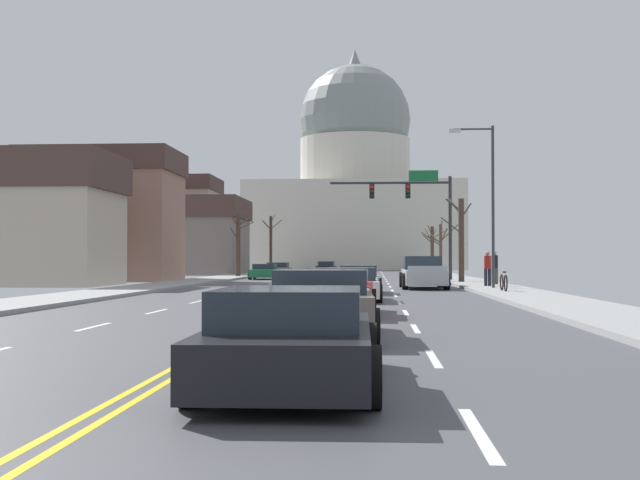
% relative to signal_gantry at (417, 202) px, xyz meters
% --- Properties ---
extents(ground, '(20.00, 180.00, 0.20)m').
position_rel_signal_gantry_xyz_m(ground, '(-5.43, -16.77, -5.17)').
color(ground, '#48484D').
extents(signal_gantry, '(7.91, 0.41, 7.11)m').
position_rel_signal_gantry_xyz_m(signal_gantry, '(0.00, 0.00, 0.00)').
color(signal_gantry, '#28282D').
rests_on(signal_gantry, ground).
extents(street_lamp_right, '(2.12, 0.24, 7.58)m').
position_rel_signal_gantry_xyz_m(street_lamp_right, '(2.50, -14.73, -0.55)').
color(street_lamp_right, '#333338').
rests_on(street_lamp_right, ground).
extents(capitol_building, '(29.75, 22.45, 31.89)m').
position_rel_signal_gantry_xyz_m(capitol_building, '(-5.43, 64.03, 6.55)').
color(capitol_building, beige).
rests_on(capitol_building, ground).
extents(sedan_near_00, '(2.00, 4.43, 1.25)m').
position_rel_signal_gantry_xyz_m(sedan_near_00, '(-0.11, -4.94, -4.60)').
color(sedan_near_00, silver).
rests_on(sedan_near_00, ground).
extents(pickup_truck_near_01, '(2.30, 5.74, 1.62)m').
position_rel_signal_gantry_xyz_m(pickup_truck_near_01, '(-0.30, -11.83, -4.47)').
color(pickup_truck_near_01, '#ADB2B7').
rests_on(pickup_truck_near_01, ground).
extents(sedan_near_02, '(2.00, 4.68, 1.20)m').
position_rel_signal_gantry_xyz_m(sedan_near_02, '(-3.43, -18.04, -4.63)').
color(sedan_near_02, '#9EA3A8').
rests_on(sedan_near_02, ground).
extents(sedan_near_03, '(2.14, 4.59, 1.18)m').
position_rel_signal_gantry_xyz_m(sedan_near_03, '(-3.58, -24.20, -4.63)').
color(sedan_near_03, silver).
rests_on(sedan_near_03, ground).
extents(sedan_near_04, '(2.03, 4.73, 1.25)m').
position_rel_signal_gantry_xyz_m(sedan_near_04, '(-3.75, -31.49, -4.60)').
color(sedan_near_04, '#B71414').
rests_on(sedan_near_04, ground).
extents(sedan_near_05, '(2.22, 4.56, 1.28)m').
position_rel_signal_gantry_xyz_m(sedan_near_05, '(-3.81, -37.65, -4.57)').
color(sedan_near_05, '#6B6056').
rests_on(sedan_near_05, ground).
extents(sedan_near_06, '(2.06, 4.56, 1.15)m').
position_rel_signal_gantry_xyz_m(sedan_near_06, '(-3.77, -43.73, -4.64)').
color(sedan_near_06, black).
rests_on(sedan_near_06, ground).
extents(sedan_oncoming_00, '(2.10, 4.25, 1.12)m').
position_rel_signal_gantry_xyz_m(sedan_oncoming_00, '(-10.72, 5.76, -4.64)').
color(sedan_oncoming_00, '#1E7247').
rests_on(sedan_oncoming_00, ground).
extents(sedan_oncoming_01, '(2.13, 4.41, 1.18)m').
position_rel_signal_gantry_xyz_m(sedan_oncoming_01, '(-10.73, 13.90, -4.63)').
color(sedan_oncoming_01, '#6B6056').
rests_on(sedan_oncoming_01, ground).
extents(sedan_oncoming_02, '(2.01, 4.45, 1.24)m').
position_rel_signal_gantry_xyz_m(sedan_oncoming_02, '(-7.40, 26.36, -4.60)').
color(sedan_oncoming_02, black).
rests_on(sedan_oncoming_02, ground).
extents(flank_building_00, '(10.12, 6.67, 8.79)m').
position_rel_signal_gantry_xyz_m(flank_building_00, '(-21.00, 0.57, -0.74)').
color(flank_building_00, '#8C6656').
rests_on(flank_building_00, ground).
extents(flank_building_01, '(8.42, 8.21, 10.23)m').
position_rel_signal_gantry_xyz_m(flank_building_01, '(-23.76, 33.18, -0.02)').
color(flank_building_01, tan).
rests_on(flank_building_01, ground).
extents(flank_building_03, '(13.08, 10.29, 7.15)m').
position_rel_signal_gantry_xyz_m(flank_building_03, '(-21.41, 22.41, -1.55)').
color(flank_building_03, slate).
rests_on(flank_building_03, ground).
extents(bare_tree_00, '(2.61, 2.85, 4.93)m').
position_rel_signal_gantry_xyz_m(bare_tree_00, '(3.36, 32.82, -2.56)').
color(bare_tree_00, '#423328').
rests_on(bare_tree_00, ground).
extents(bare_tree_01, '(1.75, 2.09, 5.23)m').
position_rel_signal_gantry_xyz_m(bare_tree_01, '(-13.40, 10.02, -2.47)').
color(bare_tree_01, '#423328').
rests_on(bare_tree_01, ground).
extents(bare_tree_02, '(1.81, 1.77, 5.08)m').
position_rel_signal_gantry_xyz_m(bare_tree_02, '(2.35, -4.60, -2.42)').
color(bare_tree_02, '#423328').
rests_on(bare_tree_02, ground).
extents(bare_tree_03, '(2.30, 1.66, 6.08)m').
position_rel_signal_gantry_xyz_m(bare_tree_03, '(-13.67, 32.66, -1.94)').
color(bare_tree_03, '#423328').
rests_on(bare_tree_03, ground).
extents(bare_tree_04, '(3.02, 2.87, 4.34)m').
position_rel_signal_gantry_xyz_m(bare_tree_04, '(2.54, 12.13, -2.70)').
color(bare_tree_04, '#4C3D2D').
rests_on(bare_tree_04, ground).
extents(pedestrian_00, '(0.35, 0.34, 1.72)m').
position_rel_signal_gantry_xyz_m(pedestrian_00, '(2.86, -12.15, -4.09)').
color(pedestrian_00, black).
rests_on(pedestrian_00, ground).
extents(pedestrian_01, '(0.35, 0.34, 1.76)m').
position_rel_signal_gantry_xyz_m(pedestrian_01, '(3.63, -9.33, -4.06)').
color(pedestrian_01, '#4C4238').
rests_on(pedestrian_01, ground).
extents(bicycle_parked, '(0.12, 1.77, 0.85)m').
position_rel_signal_gantry_xyz_m(bicycle_parked, '(2.68, -18.32, -4.70)').
color(bicycle_parked, black).
rests_on(bicycle_parked, ground).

